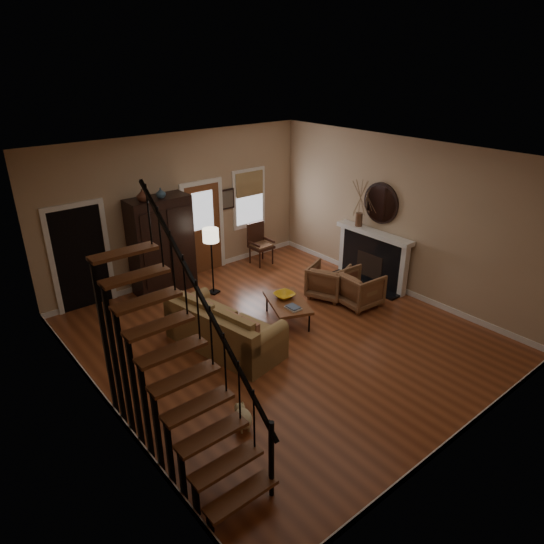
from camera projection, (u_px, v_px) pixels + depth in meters
room at (207, 240)px, 9.34m from camera, size 7.00×7.33×3.30m
staircase at (176, 345)px, 5.77m from camera, size 0.94×2.80×3.20m
fireplace at (374, 252)px, 10.82m from camera, size 0.33×1.95×2.30m
armoire at (161, 245)px, 10.34m from camera, size 1.30×0.60×2.10m
vase_a at (142, 195)px, 9.59m from camera, size 0.24×0.24×0.25m
vase_b at (161, 193)px, 9.83m from camera, size 0.20×0.20×0.21m
sofa at (224, 327)px, 8.50m from camera, size 1.30×2.28×0.80m
coffee_table at (287, 311)px, 9.40m from camera, size 1.05×1.31×0.44m
bowl at (284, 295)px, 9.43m from camera, size 0.39×0.39×0.10m
books at (293, 308)px, 9.02m from camera, size 0.21×0.29×0.05m
armchair_left at (359, 289)px, 9.97m from camera, size 0.85×0.83×0.73m
armchair_right at (328, 281)px, 10.33m from camera, size 1.02×1.01×0.71m
floor_lamp at (212, 262)px, 10.32m from camera, size 0.43×0.43×1.48m
side_chair at (261, 244)px, 11.90m from camera, size 0.54×0.54×1.02m
dog at (243, 419)px, 6.71m from camera, size 0.37×0.47×0.30m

